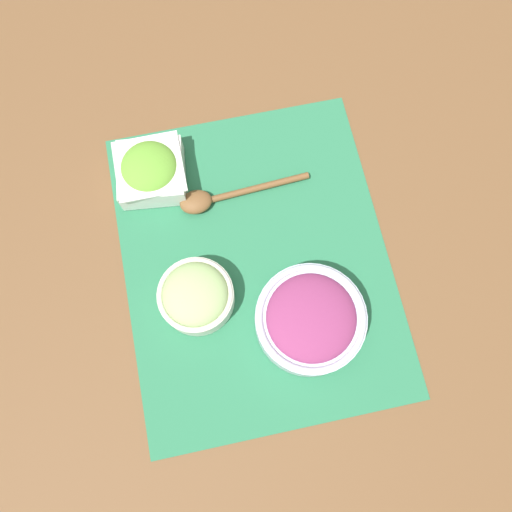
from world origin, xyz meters
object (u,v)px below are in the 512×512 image
at_px(cucumber_bowl, 196,296).
at_px(onion_bowl, 310,319).
at_px(wooden_spoon, 215,198).
at_px(lettuce_bowl, 151,170).

bearing_deg(cucumber_bowl, onion_bowl, -113.88).
height_order(cucumber_bowl, wooden_spoon, cucumber_bowl).
bearing_deg(onion_bowl, cucumber_bowl, 66.12).
bearing_deg(cucumber_bowl, wooden_spoon, -19.50).
height_order(lettuce_bowl, onion_bowl, onion_bowl).
bearing_deg(onion_bowl, lettuce_bowl, 34.11).
relative_size(lettuce_bowl, cucumber_bowl, 1.01).
distance_m(lettuce_bowl, cucumber_bowl, 0.24).
bearing_deg(wooden_spoon, onion_bowl, -155.88).
bearing_deg(wooden_spoon, lettuce_bowl, 57.59).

